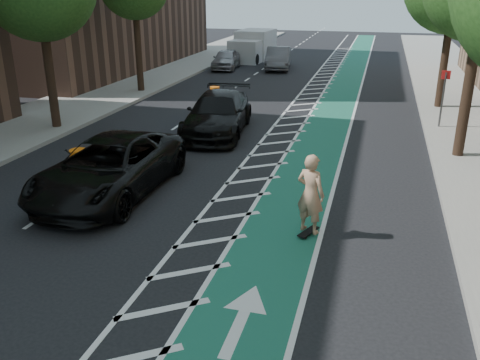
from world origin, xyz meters
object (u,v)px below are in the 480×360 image
(skateboarder, at_px, (311,194))
(suv_near, at_px, (110,167))
(suv_far, at_px, (218,114))
(barrel_a, at_px, (80,165))

(skateboarder, bearing_deg, suv_near, 12.65)
(skateboarder, bearing_deg, suv_far, -35.56)
(suv_near, distance_m, suv_far, 7.07)
(suv_far, bearing_deg, skateboarder, -65.28)
(barrel_a, bearing_deg, skateboarder, -14.99)
(barrel_a, bearing_deg, suv_far, 66.86)
(suv_near, bearing_deg, skateboarder, -10.19)
(barrel_a, bearing_deg, suv_near, -29.45)
(suv_near, xyz_separation_m, barrel_a, (-1.58, 0.89, -0.38))
(skateboarder, height_order, suv_near, skateboarder)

